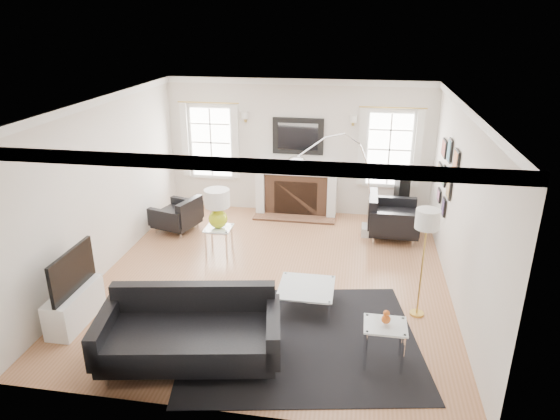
% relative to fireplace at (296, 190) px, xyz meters
% --- Properties ---
extents(floor, '(6.00, 6.00, 0.00)m').
position_rel_fireplace_xyz_m(floor, '(0.00, -2.79, -0.54)').
color(floor, '#A06843').
rests_on(floor, ground).
extents(back_wall, '(5.50, 0.04, 2.80)m').
position_rel_fireplace_xyz_m(back_wall, '(0.00, 0.21, 0.86)').
color(back_wall, silver).
rests_on(back_wall, floor).
extents(front_wall, '(5.50, 0.04, 2.80)m').
position_rel_fireplace_xyz_m(front_wall, '(0.00, -5.79, 0.86)').
color(front_wall, silver).
rests_on(front_wall, floor).
extents(left_wall, '(0.04, 6.00, 2.80)m').
position_rel_fireplace_xyz_m(left_wall, '(-2.75, -2.79, 0.86)').
color(left_wall, silver).
rests_on(left_wall, floor).
extents(right_wall, '(0.04, 6.00, 2.80)m').
position_rel_fireplace_xyz_m(right_wall, '(2.75, -2.79, 0.86)').
color(right_wall, silver).
rests_on(right_wall, floor).
extents(ceiling, '(5.50, 6.00, 0.02)m').
position_rel_fireplace_xyz_m(ceiling, '(0.00, -2.79, 2.26)').
color(ceiling, white).
rests_on(ceiling, back_wall).
extents(crown_molding, '(5.50, 6.00, 0.12)m').
position_rel_fireplace_xyz_m(crown_molding, '(0.00, -2.79, 2.20)').
color(crown_molding, white).
rests_on(crown_molding, back_wall).
extents(fireplace, '(1.70, 0.69, 1.11)m').
position_rel_fireplace_xyz_m(fireplace, '(0.00, 0.00, 0.00)').
color(fireplace, white).
rests_on(fireplace, floor).
extents(mantel_mirror, '(1.05, 0.07, 0.75)m').
position_rel_fireplace_xyz_m(mantel_mirror, '(0.00, 0.16, 1.11)').
color(mantel_mirror, black).
rests_on(mantel_mirror, back_wall).
extents(window_left, '(1.24, 0.15, 1.62)m').
position_rel_fireplace_xyz_m(window_left, '(-1.85, 0.16, 0.92)').
color(window_left, white).
rests_on(window_left, back_wall).
extents(window_right, '(1.24, 0.15, 1.62)m').
position_rel_fireplace_xyz_m(window_right, '(1.85, 0.16, 0.92)').
color(window_right, white).
rests_on(window_right, back_wall).
extents(gallery_wall, '(0.04, 1.73, 1.29)m').
position_rel_fireplace_xyz_m(gallery_wall, '(2.72, -1.50, 0.99)').
color(gallery_wall, black).
rests_on(gallery_wall, right_wall).
extents(tv_unit, '(0.35, 1.00, 1.09)m').
position_rel_fireplace_xyz_m(tv_unit, '(-2.44, -4.49, -0.21)').
color(tv_unit, white).
rests_on(tv_unit, floor).
extents(area_rug, '(3.41, 3.00, 0.01)m').
position_rel_fireplace_xyz_m(area_rug, '(0.64, -4.39, -0.54)').
color(area_rug, black).
rests_on(area_rug, floor).
extents(sofa, '(2.29, 1.34, 0.70)m').
position_rel_fireplace_xyz_m(sofa, '(-0.62, -4.99, -0.16)').
color(sofa, black).
rests_on(sofa, floor).
extents(armchair_left, '(0.95, 1.01, 0.56)m').
position_rel_fireplace_xyz_m(armchair_left, '(-2.15, -1.25, -0.23)').
color(armchair_left, black).
rests_on(armchair_left, floor).
extents(armchair_right, '(0.93, 1.03, 0.69)m').
position_rel_fireplace_xyz_m(armchair_right, '(1.90, -0.89, -0.16)').
color(armchair_right, black).
rests_on(armchair_right, floor).
extents(coffee_table, '(0.78, 0.78, 0.35)m').
position_rel_fireplace_xyz_m(coffee_table, '(0.63, -3.62, -0.23)').
color(coffee_table, silver).
rests_on(coffee_table, floor).
extents(side_table_left, '(0.45, 0.45, 0.50)m').
position_rel_fireplace_xyz_m(side_table_left, '(-1.09, -2.09, -0.15)').
color(side_table_left, silver).
rests_on(side_table_left, floor).
extents(nesting_table, '(0.51, 0.42, 0.56)m').
position_rel_fireplace_xyz_m(nesting_table, '(1.69, -4.70, -0.10)').
color(nesting_table, silver).
rests_on(nesting_table, floor).
extents(gourd_lamp, '(0.44, 0.44, 0.70)m').
position_rel_fireplace_xyz_m(gourd_lamp, '(-1.09, -2.09, 0.36)').
color(gourd_lamp, '#BBD41A').
rests_on(gourd_lamp, side_table_left).
extents(orange_vase, '(0.11, 0.11, 0.17)m').
position_rel_fireplace_xyz_m(orange_vase, '(1.69, -4.70, 0.11)').
color(orange_vase, '#D55D1B').
rests_on(orange_vase, nesting_table).
extents(arc_floor_lamp, '(1.52, 1.41, 2.15)m').
position_rel_fireplace_xyz_m(arc_floor_lamp, '(0.87, -1.38, 0.62)').
color(arc_floor_lamp, white).
rests_on(arc_floor_lamp, floor).
extents(stick_floor_lamp, '(0.32, 0.32, 1.59)m').
position_rel_fireplace_xyz_m(stick_floor_lamp, '(2.20, -3.53, 0.84)').
color(stick_floor_lamp, gold).
rests_on(stick_floor_lamp, floor).
extents(speaker_tower, '(0.30, 0.30, 1.17)m').
position_rel_fireplace_xyz_m(speaker_tower, '(2.14, -0.14, 0.04)').
color(speaker_tower, black).
rests_on(speaker_tower, floor).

